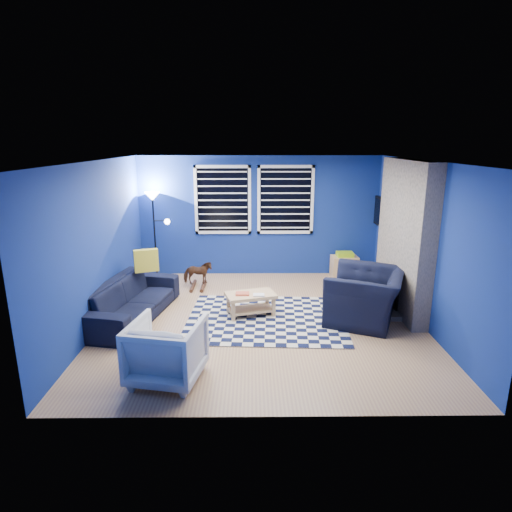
% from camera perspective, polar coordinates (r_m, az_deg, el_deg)
% --- Properties ---
extents(floor, '(5.00, 5.00, 0.00)m').
position_cam_1_polar(floor, '(6.95, 0.73, -8.51)').
color(floor, tan).
rests_on(floor, ground).
extents(ceiling, '(5.00, 5.00, 0.00)m').
position_cam_1_polar(ceiling, '(6.37, 0.80, 12.56)').
color(ceiling, white).
rests_on(ceiling, wall_back).
extents(wall_back, '(5.00, 0.00, 5.00)m').
position_cam_1_polar(wall_back, '(9.00, 0.39, 5.29)').
color(wall_back, navy).
rests_on(wall_back, floor).
extents(wall_left, '(0.00, 5.00, 5.00)m').
position_cam_1_polar(wall_left, '(6.96, -20.30, 1.42)').
color(wall_left, navy).
rests_on(wall_left, floor).
extents(wall_right, '(0.00, 5.00, 5.00)m').
position_cam_1_polar(wall_right, '(7.06, 21.49, 1.51)').
color(wall_right, navy).
rests_on(wall_right, floor).
extents(fireplace, '(0.65, 2.00, 2.50)m').
position_cam_1_polar(fireplace, '(7.48, 19.06, 2.02)').
color(fireplace, gray).
rests_on(fireplace, floor).
extents(window_left, '(1.17, 0.06, 1.42)m').
position_cam_1_polar(window_left, '(8.93, -4.46, 7.44)').
color(window_left, black).
rests_on(window_left, wall_back).
extents(window_right, '(1.17, 0.06, 1.42)m').
position_cam_1_polar(window_right, '(8.93, 3.96, 7.46)').
color(window_right, black).
rests_on(window_right, wall_back).
extents(tv, '(0.07, 1.00, 0.58)m').
position_cam_1_polar(tv, '(8.87, 16.54, 5.51)').
color(tv, black).
rests_on(tv, wall_right).
extents(rug, '(2.61, 2.13, 0.02)m').
position_cam_1_polar(rug, '(6.98, 1.32, -8.33)').
color(rug, black).
rests_on(rug, floor).
extents(sofa, '(2.26, 1.23, 0.63)m').
position_cam_1_polar(sofa, '(7.21, -16.31, -5.58)').
color(sofa, black).
rests_on(sofa, floor).
extents(armchair_big, '(1.58, 1.50, 0.82)m').
position_cam_1_polar(armchair_big, '(7.01, 14.34, -5.20)').
color(armchair_big, black).
rests_on(armchair_big, floor).
extents(armchair_bent, '(0.95, 0.97, 0.76)m').
position_cam_1_polar(armchair_bent, '(5.30, -11.83, -12.21)').
color(armchair_bent, gray).
rests_on(armchair_bent, floor).
extents(rocking_horse, '(0.33, 0.58, 0.46)m').
position_cam_1_polar(rocking_horse, '(8.39, -7.78, -2.26)').
color(rocking_horse, '#482717').
rests_on(rocking_horse, floor).
extents(coffee_table, '(0.89, 0.66, 0.40)m').
position_cam_1_polar(coffee_table, '(7.02, -0.73, -5.82)').
color(coffee_table, tan).
rests_on(coffee_table, rug).
extents(cabinet, '(0.55, 0.39, 0.54)m').
position_cam_1_polar(cabinet, '(9.19, 11.68, -1.29)').
color(cabinet, tan).
rests_on(cabinet, floor).
extents(floor_lamp, '(0.49, 0.30, 1.79)m').
position_cam_1_polar(floor_lamp, '(8.93, -13.45, 6.21)').
color(floor_lamp, black).
rests_on(floor_lamp, floor).
extents(throw_pillow, '(0.42, 0.25, 0.38)m').
position_cam_1_polar(throw_pillow, '(7.50, -14.43, -0.59)').
color(throw_pillow, gold).
rests_on(throw_pillow, sofa).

